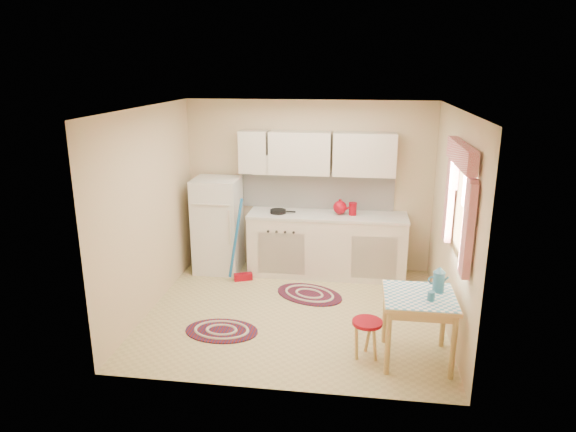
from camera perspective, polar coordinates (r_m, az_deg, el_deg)
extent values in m
plane|color=#C8B980|center=(6.50, 0.73, -10.67)|extent=(3.60, 3.60, 0.00)
cube|color=silver|center=(5.81, 0.82, 11.87)|extent=(3.60, 3.20, 0.04)
cube|color=#CDB28A|center=(7.58, 2.28, 3.33)|extent=(3.60, 0.04, 2.50)
cube|color=#CDB28A|center=(4.54, -1.76, -5.67)|extent=(3.60, 0.04, 2.50)
cube|color=#CDB28A|center=(6.50, -15.17, 0.58)|extent=(0.04, 3.20, 2.50)
cube|color=#CDB28A|center=(6.09, 17.82, -0.69)|extent=(0.04, 3.20, 2.50)
cube|color=white|center=(7.57, 3.21, 2.87)|extent=(2.25, 0.03, 0.55)
cube|color=silver|center=(7.31, 3.18, 6.99)|extent=(2.25, 0.33, 0.60)
cube|color=white|center=(5.49, 18.80, 0.65)|extent=(0.04, 0.85, 0.95)
cube|color=white|center=(7.63, -7.81, -1.01)|extent=(0.65, 0.60, 1.40)
cube|color=silver|center=(7.49, 4.33, -3.31)|extent=(2.25, 0.60, 0.88)
cube|color=silver|center=(7.35, 4.41, 0.07)|extent=(2.27, 0.62, 0.04)
cylinder|color=black|center=(7.37, -1.12, 0.51)|extent=(0.23, 0.23, 0.05)
cylinder|color=#980514|center=(7.32, 7.20, 0.72)|extent=(0.12, 0.12, 0.16)
cube|color=tan|center=(5.56, 14.15, -11.98)|extent=(0.72, 0.72, 0.72)
cylinder|color=#980514|center=(5.57, 8.72, -13.37)|extent=(0.37, 0.37, 0.42)
cylinder|color=#2C6988|center=(5.30, 15.62, -8.59)|extent=(0.09, 0.09, 0.10)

